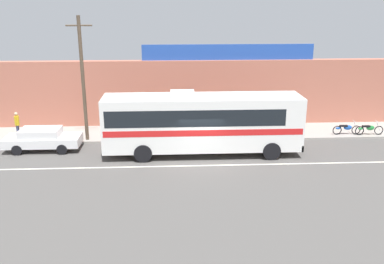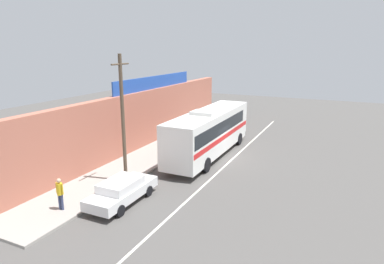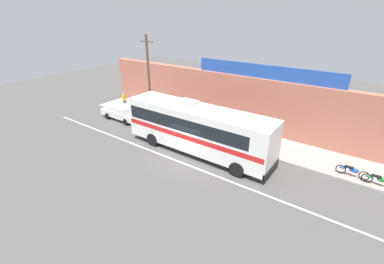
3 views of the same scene
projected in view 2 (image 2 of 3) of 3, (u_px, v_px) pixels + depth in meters
ground_plane at (222, 158)px, 25.89m from camera, size 70.00×70.00×0.00m
sidewalk_slab at (164, 149)px, 28.02m from camera, size 30.00×3.60×0.14m
storefront_facade at (142, 119)px, 28.34m from camera, size 30.00×0.70×4.80m
storefront_billboard at (156, 82)px, 29.77m from camera, size 12.25×0.12×1.10m
road_center_stripe at (232, 159)px, 25.55m from camera, size 30.00×0.14×0.01m
intercity_bus at (209, 130)px, 25.93m from camera, size 11.61×2.69×3.78m
parked_car at (122, 190)px, 18.25m from camera, size 4.58×1.87×1.37m
utility_pole at (123, 118)px, 20.17m from camera, size 1.60×0.22×7.87m
motorcycle_black at (220, 121)px, 36.34m from camera, size 1.93×0.56×0.94m
motorcycle_blue at (226, 118)px, 37.57m from camera, size 1.96×0.56×0.94m
pedestrian_far_right at (60, 192)px, 17.13m from camera, size 0.30×0.48×1.72m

